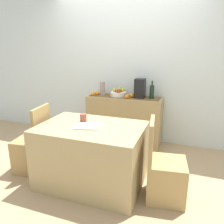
{
  "coord_description": "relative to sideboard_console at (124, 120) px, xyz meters",
  "views": [
    {
      "loc": [
        1.1,
        -2.56,
        1.6
      ],
      "look_at": [
        0.04,
        0.38,
        0.7
      ],
      "focal_mm": 35.35,
      "sensor_mm": 36.0,
      "label": 1
    }
  ],
  "objects": [
    {
      "name": "chair_near_window",
      "position": [
        -0.88,
        -1.3,
        -0.14
      ],
      "size": [
        0.45,
        0.45,
        0.9
      ],
      "color": "#A68451",
      "rests_on": "ground"
    },
    {
      "name": "open_book",
      "position": [
        -0.04,
        -1.35,
        0.34
      ],
      "size": [
        0.33,
        0.28,
        0.02
      ],
      "primitive_type": "cube",
      "rotation": [
        0.0,
        0.0,
        0.26
      ],
      "color": "white",
      "rests_on": "dining_table"
    },
    {
      "name": "coffee_cup",
      "position": [
        -0.17,
        -1.19,
        0.38
      ],
      "size": [
        0.08,
        0.08,
        0.1
      ],
      "primitive_type": "cylinder",
      "color": "brown",
      "rests_on": "dining_table"
    },
    {
      "name": "apple_upper",
      "position": [
        -0.12,
        0.08,
        0.52
      ],
      "size": [
        0.08,
        0.08,
        0.08
      ],
      "primitive_type": "sphere",
      "color": "#8CA237",
      "rests_on": "fruit_bowl"
    },
    {
      "name": "apple_center",
      "position": [
        -0.11,
        -0.0,
        0.52
      ],
      "size": [
        0.07,
        0.07,
        0.07
      ],
      "primitive_type": "sphere",
      "color": "#8FB342",
      "rests_on": "fruit_bowl"
    },
    {
      "name": "apple_right",
      "position": [
        -0.09,
        -0.07,
        0.52
      ],
      "size": [
        0.07,
        0.07,
        0.07
      ],
      "primitive_type": "sphere",
      "color": "#B63429",
      "rests_on": "fruit_bowl"
    },
    {
      "name": "dining_table",
      "position": [
        -0.01,
        -1.31,
        -0.04
      ],
      "size": [
        1.21,
        0.83,
        0.74
      ],
      "primitive_type": "cube",
      "color": "tan",
      "rests_on": "ground"
    },
    {
      "name": "chair_by_corner",
      "position": [
        0.86,
        -1.31,
        -0.14
      ],
      "size": [
        0.45,
        0.45,
        0.9
      ],
      "color": "tan",
      "rests_on": "ground"
    },
    {
      "name": "orange_loose_end",
      "position": [
        0.08,
        -0.12,
        0.45
      ],
      "size": [
        0.07,
        0.07,
        0.07
      ],
      "primitive_type": "sphere",
      "color": "orange",
      "rests_on": "sideboard_console"
    },
    {
      "name": "sideboard_console",
      "position": [
        0.0,
        0.0,
        0.0
      ],
      "size": [
        1.26,
        0.42,
        0.82
      ],
      "primitive_type": "cube",
      "color": "tan",
      "rests_on": "ground"
    },
    {
      "name": "orange_loose_far",
      "position": [
        -0.55,
        -0.09,
        0.44
      ],
      "size": [
        0.07,
        0.07,
        0.07
      ],
      "primitive_type": "sphere",
      "color": "orange",
      "rests_on": "sideboard_console"
    },
    {
      "name": "coffee_maker",
      "position": [
        0.26,
        0.0,
        0.57
      ],
      "size": [
        0.16,
        0.18,
        0.31
      ],
      "primitive_type": "cube",
      "color": "black",
      "rests_on": "sideboard_console"
    },
    {
      "name": "orange_loose_near_bowl",
      "position": [
        -0.49,
        -0.03,
        0.45
      ],
      "size": [
        0.07,
        0.07,
        0.07
      ],
      "primitive_type": "sphere",
      "color": "orange",
      "rests_on": "sideboard_console"
    },
    {
      "name": "apple_front",
      "position": [
        -0.05,
        0.04,
        0.52
      ],
      "size": [
        0.07,
        0.07,
        0.07
      ],
      "primitive_type": "sphere",
      "color": "gold",
      "rests_on": "fruit_bowl"
    },
    {
      "name": "ceramic_vase",
      "position": [
        -0.4,
        0.0,
        0.53
      ],
      "size": [
        0.09,
        0.09,
        0.23
      ],
      "primitive_type": "cylinder",
      "color": "#A48D8B",
      "rests_on": "sideboard_console"
    },
    {
      "name": "room_wall_rear",
      "position": [
        -0.07,
        0.26,
        0.94
      ],
      "size": [
        6.4,
        0.06,
        2.7
      ],
      "primitive_type": "cube",
      "color": "silver",
      "rests_on": "ground"
    },
    {
      "name": "table_runner",
      "position": [
        0.0,
        0.0,
        0.41
      ],
      "size": [
        1.18,
        0.32,
        0.01
      ],
      "primitive_type": "cube",
      "color": "brown",
      "rests_on": "sideboard_console"
    },
    {
      "name": "ground_plane",
      "position": [
        -0.07,
        -0.92,
        -0.42
      ],
      "size": [
        6.4,
        6.4,
        0.02
      ],
      "primitive_type": "cube",
      "color": "tan",
      "rests_on": "ground"
    },
    {
      "name": "fruit_bowl",
      "position": [
        -0.11,
        0.0,
        0.45
      ],
      "size": [
        0.27,
        0.27,
        0.07
      ],
      "primitive_type": "cylinder",
      "color": "white",
      "rests_on": "table_runner"
    },
    {
      "name": "apple_left",
      "position": [
        -0.18,
        -0.01,
        0.52
      ],
      "size": [
        0.07,
        0.07,
        0.07
      ],
      "primitive_type": "sphere",
      "color": "gold",
      "rests_on": "fruit_bowl"
    },
    {
      "name": "orange_loose_mid",
      "position": [
        0.13,
        -0.03,
        0.45
      ],
      "size": [
        0.07,
        0.07,
        0.07
      ],
      "primitive_type": "sphere",
      "color": "orange",
      "rests_on": "sideboard_console"
    },
    {
      "name": "wine_bottle",
      "position": [
        0.45,
        0.0,
        0.53
      ],
      "size": [
        0.07,
        0.07,
        0.29
      ],
      "color": "#1B2F1E",
      "rests_on": "sideboard_console"
    }
  ]
}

